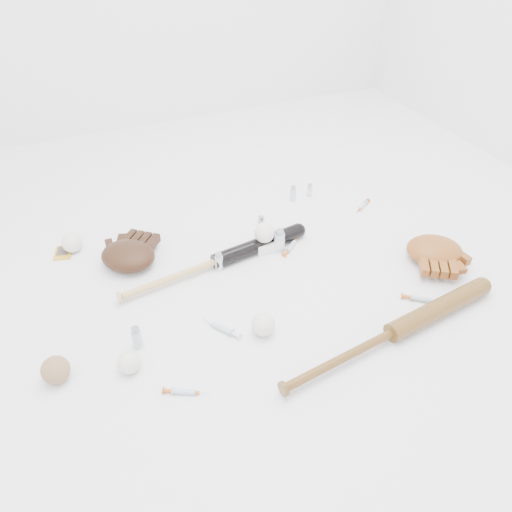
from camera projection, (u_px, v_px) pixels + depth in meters
name	position (u px, v px, depth m)	size (l,w,h in m)	color
bat_dark	(216.00, 261.00, 1.82)	(0.78, 0.06, 0.06)	black
bat_wood	(393.00, 332.00, 1.54)	(0.87, 0.06, 0.06)	brown
glove_dark	(128.00, 256.00, 1.82)	(0.24, 0.24, 0.09)	black
glove_tan	(435.00, 250.00, 1.85)	(0.24, 0.24, 0.09)	brown
trading_card	(63.00, 253.00, 1.90)	(0.06, 0.09, 0.00)	gold
pedestal	(264.00, 245.00, 1.91)	(0.07, 0.07, 0.04)	white
baseball_on_pedestal	(264.00, 233.00, 1.87)	(0.08, 0.08, 0.08)	white
baseball_left	(129.00, 363.00, 1.44)	(0.07, 0.07, 0.07)	white
baseball_upper	(72.00, 243.00, 1.89)	(0.08, 0.08, 0.08)	white
baseball_mid	(263.00, 325.00, 1.56)	(0.07, 0.07, 0.07)	white
baseball_aged	(55.00, 370.00, 1.41)	(0.08, 0.08, 0.08)	#916B46
syringe_0	(184.00, 392.00, 1.40)	(0.14, 0.02, 0.02)	#ADBCC6
syringe_1	(222.00, 328.00, 1.58)	(0.16, 0.03, 0.02)	#ADBCC6
syringe_2	(291.00, 246.00, 1.92)	(0.15, 0.03, 0.02)	#ADBCC6
syringe_3	(422.00, 299.00, 1.69)	(0.16, 0.03, 0.02)	#ADBCC6
syringe_4	(363.00, 206.00, 2.15)	(0.13, 0.02, 0.02)	#ADBCC6
vial_0	(293.00, 193.00, 2.18)	(0.03, 0.03, 0.07)	silver
vial_1	(310.00, 190.00, 2.21)	(0.02, 0.02, 0.06)	silver
vial_2	(219.00, 261.00, 1.81)	(0.03, 0.03, 0.07)	silver
vial_3	(279.00, 240.00, 1.89)	(0.04, 0.04, 0.09)	silver
vial_4	(137.00, 337.00, 1.51)	(0.03, 0.03, 0.08)	silver
vial_5	(261.00, 225.00, 1.99)	(0.03, 0.03, 0.07)	silver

